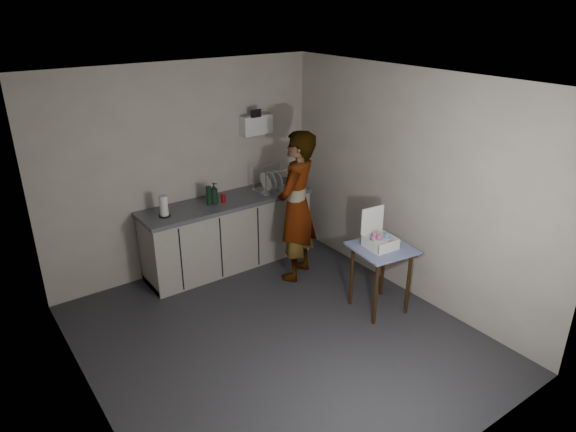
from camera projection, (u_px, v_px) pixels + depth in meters
ground at (278, 338)px, 5.32m from camera, size 4.00×4.00×0.00m
wall_back at (185, 170)px, 6.30m from camera, size 3.60×0.02×2.60m
wall_right at (408, 186)px, 5.77m from camera, size 0.02×4.00×2.60m
wall_left at (81, 280)px, 3.85m from camera, size 0.02×4.00×2.60m
ceiling at (276, 83)px, 4.30m from camera, size 3.60×4.00×0.01m
kitchen_counter at (229, 235)px, 6.64m from camera, size 2.24×0.62×0.91m
wall_shelf at (256, 125)px, 6.61m from camera, size 0.42×0.18×0.37m
side_table at (381, 255)px, 5.57m from camera, size 0.67×0.67×0.77m
standing_man at (297, 207)px, 6.18m from camera, size 0.82×0.74×1.87m
soap_bottle at (214, 193)px, 6.29m from camera, size 0.14×0.14×0.27m
soda_can at (223, 198)px, 6.36m from camera, size 0.06×0.06×0.11m
dark_bottle at (209, 196)px, 6.26m from camera, size 0.07×0.07×0.23m
paper_towel at (164, 207)px, 5.92m from camera, size 0.14×0.14×0.25m
dish_rack at (272, 186)px, 6.73m from camera, size 0.45×0.34×0.32m
bakery_box at (379, 239)px, 5.50m from camera, size 0.32×0.33×0.42m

